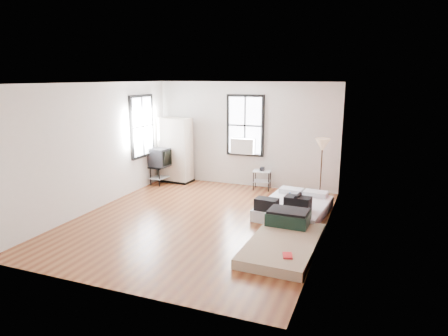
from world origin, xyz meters
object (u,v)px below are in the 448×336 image
at_px(mattress_bare, 285,237).
at_px(tv_stand, 161,158).
at_px(side_table, 262,175).
at_px(floor_lamp, 322,148).
at_px(mattress_main, 294,207).
at_px(wardrobe, 176,150).

distance_m(mattress_bare, tv_stand, 5.08).
bearing_deg(side_table, floor_lamp, -19.78).
height_order(mattress_main, mattress_bare, mattress_main).
distance_m(mattress_bare, floor_lamp, 2.99).
relative_size(mattress_main, side_table, 3.19).
xyz_separation_m(wardrobe, floor_lamp, (4.10, -0.50, 0.40)).
distance_m(wardrobe, side_table, 2.56).
height_order(wardrobe, tv_stand, wardrobe).
height_order(mattress_bare, side_table, side_table).
bearing_deg(mattress_bare, tv_stand, 146.65).
bearing_deg(mattress_bare, side_table, 113.91).
height_order(side_table, floor_lamp, floor_lamp).
distance_m(mattress_main, wardrobe, 4.07).
xyz_separation_m(mattress_bare, side_table, (-1.37, 3.32, 0.26)).
height_order(wardrobe, side_table, wardrobe).
relative_size(mattress_bare, floor_lamp, 1.40).
distance_m(mattress_main, floor_lamp, 1.60).
height_order(side_table, tv_stand, tv_stand).
bearing_deg(floor_lamp, wardrobe, 173.03).
bearing_deg(mattress_bare, wardrobe, 141.57).
height_order(mattress_bare, tv_stand, tv_stand).
relative_size(wardrobe, tv_stand, 1.80).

